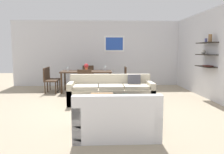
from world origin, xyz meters
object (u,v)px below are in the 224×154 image
object	(u,v)px
decorative_bowl	(126,96)
centerpiece_vase	(86,67)
sofa_beige	(111,92)
dining_table	(87,73)
coffee_table	(123,106)
loveseat_white	(116,119)
dining_chair_foot	(85,81)
wine_glass_left_near	(67,68)
dining_chair_left_near	(49,79)
dining_chair_left_far	(51,77)
dining_chair_head	(88,75)
dining_chair_right_far	(122,77)
candle_jar	(136,96)
wine_glass_right_far	(105,67)
apple_on_coffee_table	(115,98)
wine_glass_left_far	(68,68)

from	to	relation	value
decorative_bowl	centerpiece_vase	bearing A→B (deg)	110.66
sofa_beige	dining_table	distance (m)	1.95
coffee_table	sofa_beige	bearing A→B (deg)	100.25
loveseat_white	dining_chair_foot	distance (m)	3.45
loveseat_white	wine_glass_left_near	world-z (taller)	wine_glass_left_near
loveseat_white	centerpiece_vase	bearing A→B (deg)	100.58
dining_chair_left_near	dining_chair_left_far	world-z (taller)	same
sofa_beige	dining_table	size ratio (longest dim) A/B	1.32
coffee_table	dining_table	size ratio (longest dim) A/B	0.69
centerpiece_vase	dining_chair_left_far	bearing A→B (deg)	171.50
decorative_bowl	dining_chair_head	bearing A→B (deg)	106.20
dining_table	coffee_table	bearing A→B (deg)	-70.84
dining_chair_head	dining_chair_right_far	bearing A→B (deg)	-26.49
coffee_table	candle_jar	size ratio (longest dim) A/B	15.08
dining_chair_foot	wine_glass_right_far	world-z (taller)	wine_glass_right_far
dining_chair_foot	centerpiece_vase	distance (m)	0.94
candle_jar	dining_chair_right_far	bearing A→B (deg)	90.72
dining_chair_left_far	wine_glass_right_far	size ratio (longest dim) A/B	5.01
coffee_table	centerpiece_vase	world-z (taller)	centerpiece_vase
dining_chair_right_far	wine_glass_left_near	xyz separation A→B (m)	(-1.96, -0.30, 0.35)
dining_table	dining_chair_foot	xyz separation A→B (m)	(0.00, -0.84, -0.17)
loveseat_white	candle_jar	size ratio (longest dim) A/B	17.42
apple_on_coffee_table	dining_chair_right_far	xyz separation A→B (m)	(0.47, 3.26, 0.09)
dining_chair_left_near	centerpiece_vase	world-z (taller)	centerpiece_vase
apple_on_coffee_table	dining_chair_foot	bearing A→B (deg)	110.46
sofa_beige	loveseat_white	xyz separation A→B (m)	(-0.03, -2.46, 0.00)
decorative_bowl	dining_chair_head	xyz separation A→B (m)	(-1.09, 3.74, 0.09)
dining_chair_left_near	loveseat_white	bearing A→B (deg)	-62.59
loveseat_white	dining_chair_left_near	distance (m)	4.51
coffee_table	loveseat_white	bearing A→B (deg)	-100.79
candle_jar	wine_glass_left_far	world-z (taller)	wine_glass_left_far
loveseat_white	candle_jar	xyz separation A→B (m)	(0.56, 1.31, 0.13)
wine_glass_left_far	centerpiece_vase	xyz separation A→B (m)	(0.66, -0.10, 0.05)
dining_chair_foot	wine_glass_left_near	size ratio (longest dim) A/B	5.71
dining_chair_left_near	wine_glass_right_far	world-z (taller)	wine_glass_right_far
decorative_bowl	dining_chair_head	distance (m)	3.90
wine_glass_left_far	dining_table	bearing A→B (deg)	-9.21
candle_jar	dining_chair_head	world-z (taller)	dining_chair_head
dining_chair_right_far	wine_glass_left_near	bearing A→B (deg)	-171.19
centerpiece_vase	wine_glass_left_far	bearing A→B (deg)	170.99
coffee_table	dining_chair_head	distance (m)	3.92
dining_chair_foot	dining_chair_left_near	xyz separation A→B (m)	(-1.30, 0.65, 0.00)
dining_chair_left_near	dining_table	bearing A→B (deg)	8.61
sofa_beige	wine_glass_right_far	world-z (taller)	wine_glass_right_far
dining_chair_right_far	dining_chair_head	world-z (taller)	same
dining_table	dining_chair_left_far	xyz separation A→B (m)	(-1.30, 0.20, -0.17)
decorative_bowl	wine_glass_left_near	bearing A→B (deg)	122.14
dining_chair_right_far	dining_chair_left_near	bearing A→B (deg)	-171.39
candle_jar	dining_chair_foot	size ratio (longest dim) A/B	0.09
sofa_beige	dining_chair_right_far	distance (m)	2.01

